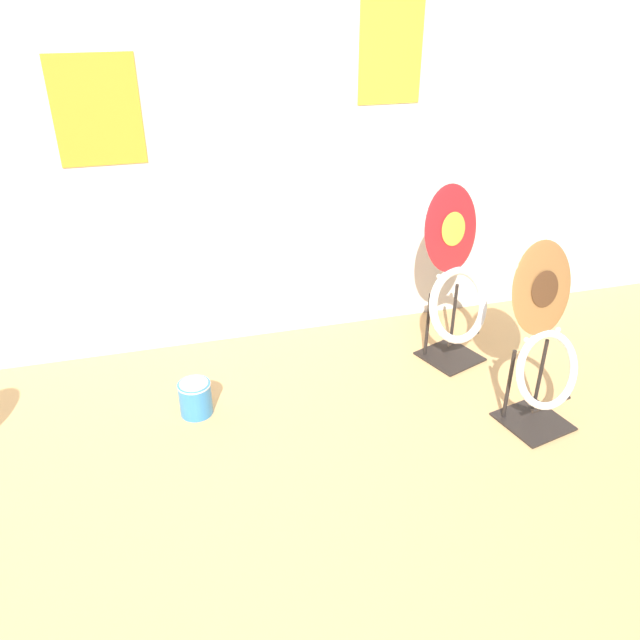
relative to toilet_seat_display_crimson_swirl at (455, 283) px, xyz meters
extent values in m
cube|color=silver|center=(-1.31, 0.52, 0.86)|extent=(8.00, 0.06, 2.60)
cube|color=orange|center=(-1.63, 0.49, 0.84)|extent=(0.39, 0.01, 0.49)
cube|color=yellow|center=(-0.23, 0.49, 1.15)|extent=(0.33, 0.01, 0.68)
cube|color=black|center=(0.01, -0.02, -0.44)|extent=(0.36, 0.36, 0.01)
cylinder|color=black|center=(-0.12, 0.03, -0.25)|extent=(0.02, 0.02, 0.37)
cylinder|color=black|center=(0.07, 0.10, -0.25)|extent=(0.02, 0.02, 0.37)
cylinder|color=black|center=(0.03, -0.09, -0.29)|extent=(0.22, 0.09, 0.02)
torus|color=silver|center=(0.01, -0.04, -0.11)|extent=(0.44, 0.31, 0.39)
ellipsoid|color=#AD1E23|center=(-0.02, 0.06, 0.27)|extent=(0.38, 0.23, 0.44)
ellipsoid|color=yellow|center=(-0.02, 0.05, 0.27)|extent=(0.17, 0.09, 0.17)
sphere|color=silver|center=(-0.10, -0.01, 0.05)|extent=(0.02, 0.02, 0.02)
sphere|color=silver|center=(0.09, 0.06, 0.05)|extent=(0.02, 0.02, 0.02)
cube|color=black|center=(0.13, -0.64, -0.44)|extent=(0.34, 0.34, 0.01)
cylinder|color=black|center=(0.02, -0.57, -0.25)|extent=(0.02, 0.02, 0.36)
cylinder|color=black|center=(0.21, -0.53, -0.25)|extent=(0.02, 0.02, 0.36)
cylinder|color=black|center=(0.15, -0.71, -0.29)|extent=(0.22, 0.07, 0.02)
torus|color=silver|center=(0.14, -0.66, -0.14)|extent=(0.38, 0.25, 0.34)
ellipsoid|color=#936033|center=(0.11, -0.55, 0.21)|extent=(0.36, 0.20, 0.41)
ellipsoid|color=#4C2D19|center=(0.12, -0.57, 0.22)|extent=(0.16, 0.08, 0.16)
sphere|color=silver|center=(0.03, -0.62, 0.01)|extent=(0.02, 0.02, 0.02)
sphere|color=silver|center=(0.22, -0.58, 0.01)|extent=(0.02, 0.02, 0.02)
cylinder|color=teal|center=(-1.37, -0.15, -0.36)|extent=(0.15, 0.15, 0.17)
torus|color=silver|center=(-1.37, -0.15, -0.28)|extent=(0.16, 0.16, 0.01)
cylinder|color=#B2B2B7|center=(-1.37, -0.15, -0.27)|extent=(0.13, 0.13, 0.00)
camera|label=1|loc=(-1.43, -2.60, 1.38)|focal=35.00mm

